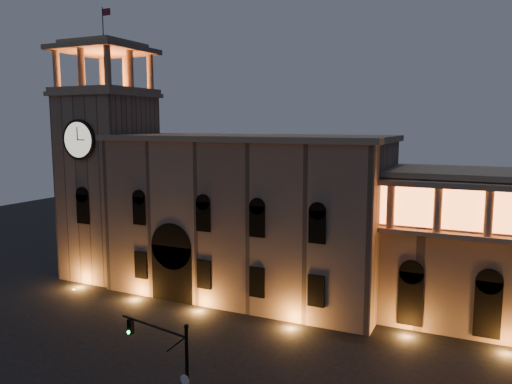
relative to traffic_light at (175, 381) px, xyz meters
The scene contains 3 objects.
government_building 27.72m from the traffic_light, 107.54° to the left, with size 30.80×12.80×17.60m.
clock_tower 37.57m from the traffic_light, 136.72° to the left, with size 9.80×9.80×32.40m.
traffic_light is the anchor object (origin of this frame).
Camera 1 is at (21.81, -26.52, 18.76)m, focal length 35.00 mm.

